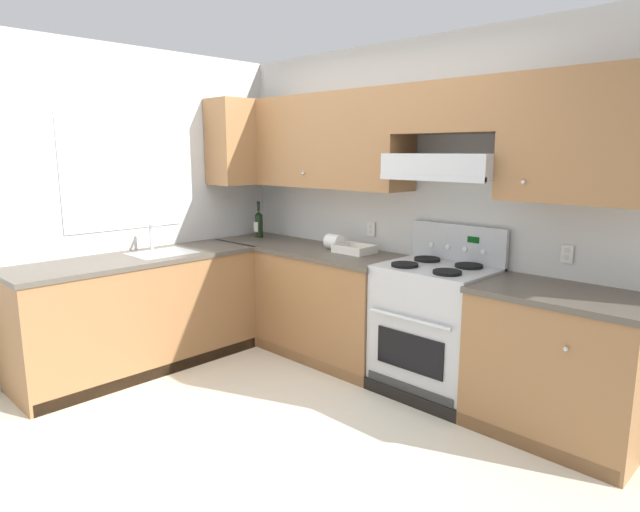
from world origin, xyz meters
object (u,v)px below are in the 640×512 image
object	(u,v)px
wine_bottle	(259,223)
paper_towel_roll	(334,242)
stove	(434,328)
bowl	(354,250)

from	to	relation	value
wine_bottle	paper_towel_roll	world-z (taller)	wine_bottle
stove	paper_towel_roll	xyz separation A→B (m)	(-1.05, 0.08, 0.50)
stove	wine_bottle	bearing A→B (deg)	178.60
stove	bowl	world-z (taller)	stove
paper_towel_roll	wine_bottle	bearing A→B (deg)	-178.28
wine_bottle	bowl	world-z (taller)	wine_bottle
stove	wine_bottle	xyz separation A→B (m)	(-2.00, 0.05, 0.57)
paper_towel_roll	bowl	bearing A→B (deg)	-0.05
stove	paper_towel_roll	distance (m)	1.16
wine_bottle	paper_towel_roll	size ratio (longest dim) A/B	2.48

